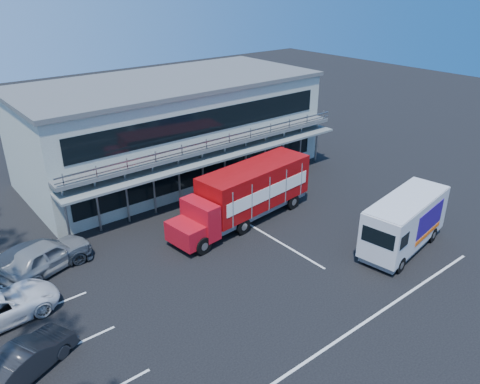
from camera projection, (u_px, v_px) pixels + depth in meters
ground at (272, 266)px, 25.20m from camera, size 120.00×120.00×0.00m
building at (171, 127)px, 35.95m from camera, size 22.40×12.00×7.30m
red_truck at (247, 193)px, 29.18m from camera, size 10.52×3.58×3.47m
white_van at (404, 222)px, 26.13m from camera, size 6.73×3.19×3.16m
parked_car_b at (26, 359)px, 18.12m from camera, size 4.34×3.02×1.36m
parked_car_d at (43, 255)px, 24.83m from camera, size 5.26×2.49×1.48m
parked_car_e at (46, 256)px, 24.55m from camera, size 5.27×3.42×1.67m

